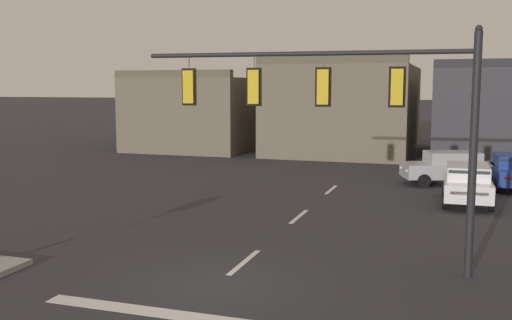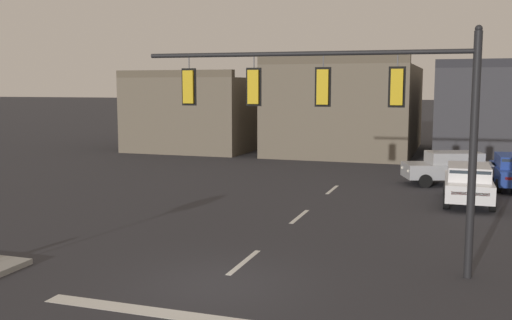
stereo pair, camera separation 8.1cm
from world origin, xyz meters
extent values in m
plane|color=#2B2B30|center=(0.00, 0.00, 0.00)|extent=(400.00, 400.00, 0.00)
cube|color=silver|center=(0.00, -2.00, 0.00)|extent=(6.40, 0.50, 0.01)
cube|color=silver|center=(0.00, 2.00, 0.00)|extent=(0.16, 2.40, 0.01)
cube|color=silver|center=(0.00, 8.00, 0.00)|extent=(0.16, 2.40, 0.01)
cube|color=silver|center=(0.00, 14.00, 0.00)|extent=(0.16, 2.40, 0.01)
cylinder|color=black|center=(5.76, 2.59, 3.04)|extent=(0.20, 0.20, 6.09)
cylinder|color=black|center=(1.48, 2.40, 5.61)|extent=(8.58, 0.49, 0.12)
sphere|color=black|center=(5.76, 2.59, 6.14)|extent=(0.18, 0.18, 0.18)
cylinder|color=#56565B|center=(3.90, 2.50, 5.38)|extent=(0.03, 0.03, 0.35)
cube|color=gold|center=(3.90, 2.50, 4.75)|extent=(0.31, 0.25, 0.90)
sphere|color=green|center=(3.89, 2.63, 5.03)|extent=(0.20, 0.20, 0.20)
sphere|color=#2D2314|center=(3.89, 2.63, 4.75)|extent=(0.20, 0.20, 0.20)
sphere|color=black|center=(3.89, 2.63, 4.47)|extent=(0.20, 0.20, 0.20)
cube|color=black|center=(3.90, 2.48, 4.75)|extent=(0.42, 0.05, 1.02)
cylinder|color=#56565B|center=(2.04, 2.42, 5.38)|extent=(0.03, 0.03, 0.35)
cube|color=gold|center=(2.04, 2.42, 4.75)|extent=(0.31, 0.25, 0.90)
sphere|color=green|center=(2.03, 2.55, 5.03)|extent=(0.20, 0.20, 0.20)
sphere|color=#2D2314|center=(2.03, 2.55, 4.75)|extent=(0.20, 0.20, 0.20)
sphere|color=black|center=(2.03, 2.55, 4.47)|extent=(0.20, 0.20, 0.20)
cube|color=black|center=(2.04, 2.40, 4.75)|extent=(0.42, 0.05, 1.02)
cylinder|color=#56565B|center=(0.17, 2.34, 5.38)|extent=(0.03, 0.03, 0.35)
cube|color=gold|center=(0.17, 2.34, 4.75)|extent=(0.31, 0.25, 0.90)
sphere|color=green|center=(0.17, 2.47, 5.03)|extent=(0.20, 0.20, 0.20)
sphere|color=#2D2314|center=(0.17, 2.47, 4.75)|extent=(0.20, 0.20, 0.20)
sphere|color=black|center=(0.17, 2.47, 4.47)|extent=(0.20, 0.20, 0.20)
cube|color=black|center=(0.17, 2.32, 4.75)|extent=(0.42, 0.05, 1.02)
cylinder|color=#56565B|center=(-1.69, 2.26, 5.38)|extent=(0.03, 0.03, 0.35)
cube|color=gold|center=(-1.69, 2.26, 4.75)|extent=(0.31, 0.25, 0.90)
sphere|color=green|center=(-1.70, 2.39, 5.03)|extent=(0.20, 0.20, 0.20)
sphere|color=#2D2314|center=(-1.70, 2.39, 4.75)|extent=(0.20, 0.20, 0.20)
sphere|color=black|center=(-1.70, 2.39, 4.47)|extent=(0.20, 0.20, 0.20)
cube|color=black|center=(-1.69, 2.24, 4.75)|extent=(0.42, 0.05, 1.02)
cube|color=#9EA0A5|center=(5.14, 17.26, 0.70)|extent=(4.75, 3.13, 0.70)
cube|color=#9EA0A5|center=(5.28, 17.31, 1.33)|extent=(2.85, 2.31, 0.56)
cube|color=#2D3842|center=(4.56, 17.06, 1.31)|extent=(0.73, 1.52, 0.47)
cube|color=#2D3842|center=(6.39, 17.69, 1.31)|extent=(0.70, 1.51, 0.46)
cylinder|color=black|center=(4.04, 15.99, 0.32)|extent=(0.68, 0.42, 0.64)
cylinder|color=black|center=(3.49, 17.60, 0.32)|extent=(0.68, 0.42, 0.64)
cylinder|color=black|center=(6.79, 16.93, 0.32)|extent=(0.68, 0.42, 0.64)
cylinder|color=black|center=(6.24, 18.54, 0.32)|extent=(0.68, 0.42, 0.64)
sphere|color=silver|center=(3.26, 16.01, 0.75)|extent=(0.16, 0.16, 0.16)
sphere|color=silver|center=(2.89, 17.10, 0.75)|extent=(0.16, 0.16, 0.16)
cube|color=maroon|center=(7.20, 17.97, 0.78)|extent=(0.48, 1.31, 0.12)
cube|color=#2D3842|center=(7.96, 17.68, 1.31)|extent=(1.53, 0.34, 0.47)
cylinder|color=black|center=(7.06, 18.46, 0.32)|extent=(0.26, 0.65, 0.64)
cylinder|color=black|center=(7.23, 15.56, 0.32)|extent=(0.26, 0.65, 0.64)
sphere|color=silver|center=(7.29, 19.21, 0.75)|extent=(0.16, 0.16, 0.16)
cube|color=silver|center=(5.89, 12.61, 0.70)|extent=(1.89, 4.44, 0.70)
cube|color=silver|center=(5.89, 12.46, 1.33)|extent=(1.65, 2.50, 0.56)
cube|color=#2D3842|center=(5.88, 13.23, 1.31)|extent=(1.52, 0.28, 0.47)
cube|color=#2D3842|center=(5.92, 11.29, 1.31)|extent=(1.52, 0.25, 0.46)
cylinder|color=black|center=(5.01, 14.05, 0.32)|extent=(0.23, 0.64, 0.64)
cylinder|color=black|center=(6.71, 14.08, 0.32)|extent=(0.23, 0.64, 0.64)
cylinder|color=black|center=(5.07, 11.14, 0.32)|extent=(0.23, 0.64, 0.64)
cylinder|color=black|center=(6.77, 11.18, 0.32)|extent=(0.23, 0.64, 0.64)
sphere|color=silver|center=(5.27, 14.78, 0.75)|extent=(0.16, 0.16, 0.16)
sphere|color=silver|center=(6.42, 14.80, 0.75)|extent=(0.16, 0.16, 0.16)
cube|color=maroon|center=(5.93, 10.43, 0.78)|extent=(1.37, 0.07, 0.12)
cube|color=#665B4C|center=(-13.23, 30.88, 2.68)|extent=(8.74, 13.56, 5.36)
cube|color=brown|center=(-13.23, 24.40, 5.61)|extent=(8.74, 0.60, 0.50)
cube|color=#665B4C|center=(-2.25, 30.84, 3.07)|extent=(9.64, 13.49, 6.15)
cube|color=brown|center=(-2.25, 24.40, 6.40)|extent=(9.64, 0.60, 0.50)
cube|color=#38383D|center=(7.58, 29.67, 2.92)|extent=(7.16, 11.14, 5.84)
cube|color=#2B2B30|center=(7.58, 24.40, 6.09)|extent=(7.16, 0.60, 0.50)
camera|label=1|loc=(5.29, -12.80, 4.78)|focal=41.63mm
camera|label=2|loc=(5.37, -12.77, 4.78)|focal=41.63mm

